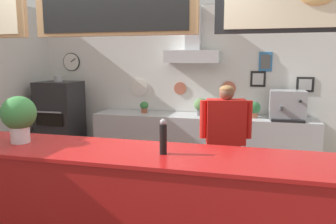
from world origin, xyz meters
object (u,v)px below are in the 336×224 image
object	(u,v)px
pizza_oven	(61,123)
pepper_grinder	(163,137)
basil_vase	(19,117)
potted_oregano	(144,107)
potted_thyme	(201,105)
espresso_machine	(287,105)
shop_worker	(225,147)
potted_basil	(254,109)
potted_rosemary	(233,110)

from	to	relation	value
pizza_oven	pepper_grinder	bearing A→B (deg)	-45.28
pizza_oven	basil_vase	size ratio (longest dim) A/B	3.67
potted_oregano	pepper_grinder	xyz separation A→B (m)	(1.12, -2.84, 0.19)
potted_thyme	basil_vase	world-z (taller)	basil_vase
espresso_machine	potted_thyme	xyz separation A→B (m)	(-1.31, 0.03, -0.05)
basil_vase	shop_worker	bearing A→B (deg)	37.90
pizza_oven	espresso_machine	world-z (taller)	pizza_oven
pizza_oven	pepper_grinder	world-z (taller)	pizza_oven
potted_basil	potted_thyme	world-z (taller)	potted_thyme
espresso_machine	potted_rosemary	size ratio (longest dim) A/B	2.59
shop_worker	pepper_grinder	size ratio (longest dim) A/B	5.42
potted_rosemary	pepper_grinder	world-z (taller)	pepper_grinder
espresso_machine	potted_oregano	bearing A→B (deg)	178.61
shop_worker	potted_thyme	bearing A→B (deg)	-82.29
shop_worker	espresso_machine	distance (m)	1.65
potted_thyme	pizza_oven	bearing A→B (deg)	-175.22
shop_worker	potted_rosemary	world-z (taller)	shop_worker
espresso_machine	pepper_grinder	bearing A→B (deg)	-112.65
shop_worker	potted_rosemary	distance (m)	1.45
potted_oregano	basil_vase	distance (m)	2.83
pizza_oven	potted_basil	distance (m)	3.29
espresso_machine	potted_basil	bearing A→B (deg)	176.50
potted_thyme	potted_basil	bearing A→B (deg)	0.05
basil_vase	potted_oregano	bearing A→B (deg)	85.35
shop_worker	potted_oregano	bearing A→B (deg)	-56.82
pepper_grinder	espresso_machine	bearing A→B (deg)	67.35
pizza_oven	potted_thyme	world-z (taller)	pizza_oven
pizza_oven	basil_vase	xyz separation A→B (m)	(1.24, -2.58, 0.60)
potted_rosemary	potted_basil	world-z (taller)	potted_basil
potted_rosemary	potted_thyme	size ratio (longest dim) A/B	0.71
potted_rosemary	potted_thyme	world-z (taller)	potted_thyme
potted_thyme	potted_oregano	bearing A→B (deg)	178.44
shop_worker	pizza_oven	bearing A→B (deg)	-34.93
pepper_grinder	basil_vase	xyz separation A→B (m)	(-1.34, 0.03, 0.10)
potted_rosemary	potted_thyme	xyz separation A→B (m)	(-0.51, 0.01, 0.05)
pizza_oven	potted_thyme	bearing A→B (deg)	4.78
pizza_oven	potted_thyme	xyz separation A→B (m)	(2.44, 0.20, 0.37)
pizza_oven	shop_worker	distance (m)	3.21
shop_worker	basil_vase	size ratio (longest dim) A/B	3.65
potted_oregano	potted_basil	bearing A→B (deg)	-0.82
potted_oregano	potted_thyme	bearing A→B (deg)	-1.56
basil_vase	potted_thyme	bearing A→B (deg)	66.75
potted_oregano	pepper_grinder	world-z (taller)	pepper_grinder
espresso_machine	shop_worker	bearing A→B (deg)	-119.12
potted_basil	pepper_grinder	world-z (taller)	pepper_grinder
espresso_machine	potted_basil	xyz separation A→B (m)	(-0.48, 0.03, -0.07)
potted_thyme	espresso_machine	bearing A→B (deg)	-1.27
pepper_grinder	potted_rosemary	bearing A→B (deg)	82.69
potted_basil	potted_thyme	distance (m)	0.83
potted_oregano	potted_rosemary	bearing A→B (deg)	-1.34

